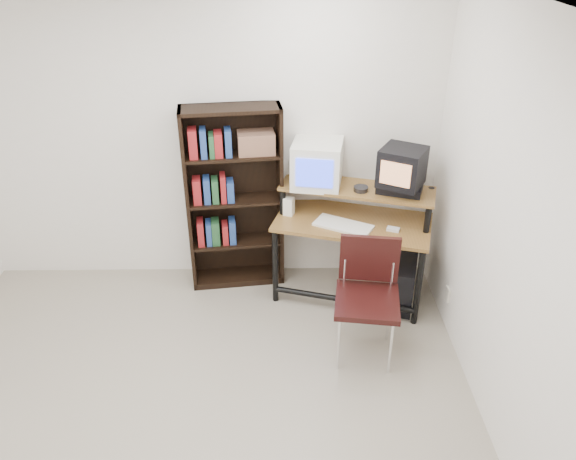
{
  "coord_description": "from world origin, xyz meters",
  "views": [
    {
      "loc": [
        0.65,
        -2.5,
        2.98
      ],
      "look_at": [
        0.7,
        1.1,
        0.93
      ],
      "focal_mm": 35.0,
      "sensor_mm": 36.0,
      "label": 1
    }
  ],
  "objects_px": {
    "computer_desk": "(353,223)",
    "bookshelf": "(234,196)",
    "school_chair": "(368,287)",
    "pc_tower": "(402,283)",
    "crt_tv": "(402,167)",
    "crt_monitor": "(317,164)"
  },
  "relations": [
    {
      "from": "computer_desk",
      "to": "bookshelf",
      "type": "xyz_separation_m",
      "value": [
        -1.01,
        0.23,
        0.15
      ]
    },
    {
      "from": "computer_desk",
      "to": "school_chair",
      "type": "height_order",
      "value": "computer_desk"
    },
    {
      "from": "computer_desk",
      "to": "pc_tower",
      "type": "distance_m",
      "value": 0.67
    },
    {
      "from": "computer_desk",
      "to": "pc_tower",
      "type": "bearing_deg",
      "value": -6.82
    },
    {
      "from": "computer_desk",
      "to": "school_chair",
      "type": "distance_m",
      "value": 0.76
    },
    {
      "from": "pc_tower",
      "to": "bookshelf",
      "type": "distance_m",
      "value": 1.63
    },
    {
      "from": "school_chair",
      "to": "bookshelf",
      "type": "distance_m",
      "value": 1.45
    },
    {
      "from": "school_chair",
      "to": "pc_tower",
      "type": "bearing_deg",
      "value": 62.71
    },
    {
      "from": "school_chair",
      "to": "crt_tv",
      "type": "bearing_deg",
      "value": 74.08
    },
    {
      "from": "pc_tower",
      "to": "bookshelf",
      "type": "relative_size",
      "value": 0.27
    },
    {
      "from": "pc_tower",
      "to": "bookshelf",
      "type": "height_order",
      "value": "bookshelf"
    },
    {
      "from": "crt_tv",
      "to": "bookshelf",
      "type": "height_order",
      "value": "bookshelf"
    },
    {
      "from": "crt_monitor",
      "to": "crt_tv",
      "type": "relative_size",
      "value": 1.05
    },
    {
      "from": "computer_desk",
      "to": "crt_tv",
      "type": "distance_m",
      "value": 0.63
    },
    {
      "from": "school_chair",
      "to": "bookshelf",
      "type": "relative_size",
      "value": 0.56
    },
    {
      "from": "crt_tv",
      "to": "pc_tower",
      "type": "height_order",
      "value": "crt_tv"
    },
    {
      "from": "computer_desk",
      "to": "crt_monitor",
      "type": "relative_size",
      "value": 3.01
    },
    {
      "from": "computer_desk",
      "to": "school_chair",
      "type": "bearing_deg",
      "value": -71.75
    },
    {
      "from": "crt_monitor",
      "to": "bookshelf",
      "type": "xyz_separation_m",
      "value": [
        -0.71,
        0.04,
        -0.31
      ]
    },
    {
      "from": "crt_tv",
      "to": "pc_tower",
      "type": "distance_m",
      "value": 1.01
    },
    {
      "from": "computer_desk",
      "to": "crt_tv",
      "type": "relative_size",
      "value": 3.17
    },
    {
      "from": "pc_tower",
      "to": "crt_tv",
      "type": "bearing_deg",
      "value": 124.96
    }
  ]
}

